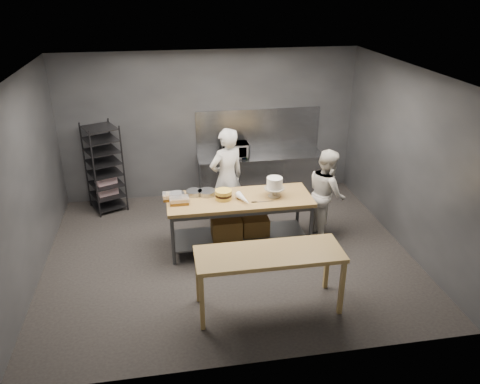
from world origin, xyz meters
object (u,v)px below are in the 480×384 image
object	(u,v)px
chef_right	(327,193)
layer_cake	(224,195)
near_counter	(269,258)
microwave	(235,150)
speed_rack	(104,169)
chef_behind	(227,178)
work_table	(239,216)
frosted_cake_stand	(275,184)

from	to	relation	value
chef_right	layer_cake	distance (m)	1.87
near_counter	microwave	xyz separation A→B (m)	(0.12, 3.67, 0.24)
speed_rack	microwave	xyz separation A→B (m)	(2.59, 0.08, 0.19)
chef_right	chef_behind	bearing A→B (deg)	69.23
microwave	layer_cake	distance (m)	2.03
chef_behind	work_table	bearing A→B (deg)	72.73
speed_rack	frosted_cake_stand	size ratio (longest dim) A/B	5.15
work_table	layer_cake	world-z (taller)	layer_cake
speed_rack	near_counter	bearing A→B (deg)	-55.43
work_table	frosted_cake_stand	size ratio (longest dim) A/B	7.06
speed_rack	chef_right	size ratio (longest dim) A/B	1.09
frosted_cake_stand	speed_rack	bearing A→B (deg)	146.74
near_counter	chef_right	world-z (taller)	chef_right
chef_right	layer_cake	world-z (taller)	chef_right
near_counter	speed_rack	bearing A→B (deg)	124.57
near_counter	layer_cake	size ratio (longest dim) A/B	7.27
speed_rack	frosted_cake_stand	bearing A→B (deg)	-33.26
speed_rack	chef_right	distance (m)	4.29
frosted_cake_stand	chef_behind	bearing A→B (deg)	129.09
chef_behind	microwave	xyz separation A→B (m)	(0.33, 1.17, 0.11)
microwave	layer_cake	bearing A→B (deg)	-104.28
speed_rack	microwave	world-z (taller)	speed_rack
speed_rack	chef_behind	bearing A→B (deg)	-25.77
work_table	chef_right	world-z (taller)	chef_right
speed_rack	microwave	size ratio (longest dim) A/B	3.23
chef_behind	microwave	size ratio (longest dim) A/B	3.48
speed_rack	layer_cake	distance (m)	2.82
near_counter	microwave	distance (m)	3.68
chef_behind	near_counter	bearing A→B (deg)	71.10
frosted_cake_stand	layer_cake	world-z (taller)	frosted_cake_stand
work_table	chef_behind	bearing A→B (deg)	96.56
near_counter	layer_cake	xyz separation A→B (m)	(-0.38, 1.70, 0.19)
work_table	layer_cake	size ratio (longest dim) A/B	8.72
chef_right	frosted_cake_stand	bearing A→B (deg)	101.71
near_counter	speed_rack	size ratio (longest dim) A/B	1.14
work_table	chef_behind	distance (m)	0.88
chef_right	frosted_cake_stand	world-z (taller)	chef_right
speed_rack	microwave	bearing A→B (deg)	1.77
work_table	frosted_cake_stand	bearing A→B (deg)	-3.67
work_table	layer_cake	bearing A→B (deg)	-179.89
work_table	chef_behind	size ratio (longest dim) A/B	1.27
speed_rack	chef_right	xyz separation A→B (m)	(3.94, -1.70, -0.06)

